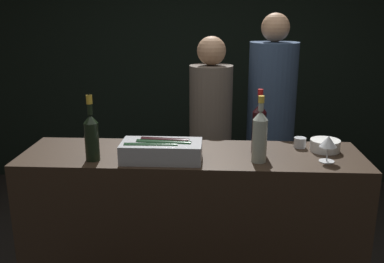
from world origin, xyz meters
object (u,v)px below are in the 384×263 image
(person_in_hoodie, at_px, (210,133))
(candle_votive, at_px, (300,143))
(bowl_white, at_px, (325,145))
(champagne_bottle, at_px, (92,135))
(rose_wine_bottle, at_px, (260,135))
(wine_glass, at_px, (328,142))
(person_blond_tee, at_px, (271,119))
(red_wine_bottle_tall, at_px, (259,127))
(ice_bin_with_bottles, at_px, (161,150))

(person_in_hoodie, bearing_deg, candle_votive, 7.20)
(bowl_white, height_order, candle_votive, bowl_white)
(champagne_bottle, height_order, rose_wine_bottle, same)
(wine_glass, xyz_separation_m, person_in_hoodie, (-0.63, 0.95, -0.23))
(rose_wine_bottle, relative_size, person_blond_tee, 0.20)
(red_wine_bottle_tall, relative_size, person_blond_tee, 0.20)
(wine_glass, bearing_deg, champagne_bottle, -177.96)
(champagne_bottle, xyz_separation_m, person_blond_tee, (1.08, 1.11, -0.18))
(wine_glass, bearing_deg, person_blond_tee, 98.69)
(wine_glass, xyz_separation_m, person_blond_tee, (-0.16, 1.07, -0.15))
(rose_wine_bottle, xyz_separation_m, red_wine_bottle_tall, (0.01, 0.15, 0.00))
(ice_bin_with_bottles, bearing_deg, person_in_hoodie, 75.40)
(champagne_bottle, xyz_separation_m, red_wine_bottle_tall, (0.90, 0.17, 0.01))
(person_in_hoodie, bearing_deg, ice_bin_with_bottles, -44.13)
(wine_glass, relative_size, rose_wine_bottle, 0.40)
(ice_bin_with_bottles, distance_m, wine_glass, 0.88)
(champagne_bottle, bearing_deg, candle_votive, 13.78)
(bowl_white, bearing_deg, candle_votive, 156.55)
(bowl_white, bearing_deg, person_in_hoodie, 130.74)
(ice_bin_with_bottles, xyz_separation_m, rose_wine_bottle, (0.52, 0.01, 0.09))
(wine_glass, distance_m, candle_votive, 0.27)
(candle_votive, distance_m, rose_wine_bottle, 0.39)
(person_blond_tee, bearing_deg, red_wine_bottle_tall, 35.46)
(bowl_white, relative_size, red_wine_bottle_tall, 0.46)
(ice_bin_with_bottles, height_order, candle_votive, ice_bin_with_bottles)
(wine_glass, bearing_deg, ice_bin_with_bottles, -178.39)
(ice_bin_with_bottles, relative_size, rose_wine_bottle, 1.20)
(candle_votive, bearing_deg, person_blond_tee, 94.49)
(wine_glass, height_order, champagne_bottle, champagne_bottle)
(champagne_bottle, relative_size, red_wine_bottle_tall, 0.98)
(bowl_white, relative_size, rose_wine_bottle, 0.47)
(red_wine_bottle_tall, xyz_separation_m, person_blond_tee, (0.19, 0.94, -0.19))
(ice_bin_with_bottles, xyz_separation_m, bowl_white, (0.91, 0.21, -0.02))
(ice_bin_with_bottles, xyz_separation_m, champagne_bottle, (-0.37, -0.02, 0.08))
(red_wine_bottle_tall, bearing_deg, champagne_bottle, -169.15)
(candle_votive, bearing_deg, champagne_bottle, -166.22)
(ice_bin_with_bottles, height_order, person_blond_tee, person_blond_tee)
(candle_votive, distance_m, person_in_hoodie, 0.90)
(champagne_bottle, relative_size, person_in_hoodie, 0.21)
(candle_votive, relative_size, person_in_hoodie, 0.04)
(bowl_white, distance_m, champagne_bottle, 1.30)
(ice_bin_with_bottles, bearing_deg, rose_wine_bottle, 0.59)
(champagne_bottle, relative_size, rose_wine_bottle, 1.00)
(ice_bin_with_bottles, height_order, person_in_hoodie, person_in_hoodie)
(bowl_white, height_order, wine_glass, wine_glass)
(bowl_white, distance_m, rose_wine_bottle, 0.46)
(bowl_white, height_order, rose_wine_bottle, rose_wine_bottle)
(candle_votive, xyz_separation_m, champagne_bottle, (-1.15, -0.28, 0.11))
(champagne_bottle, height_order, person_in_hoodie, person_in_hoodie)
(candle_votive, bearing_deg, wine_glass, -67.62)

